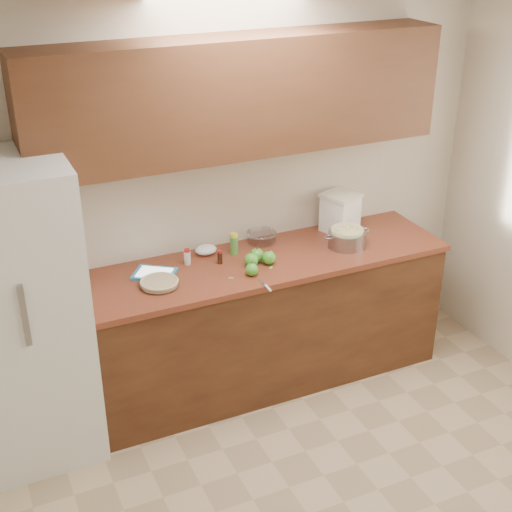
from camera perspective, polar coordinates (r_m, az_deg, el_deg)
name	(u,v)px	position (r m, az deg, el deg)	size (l,w,h in m)	color
room_shell	(385,321)	(3.25, 10.32, -5.14)	(3.60, 3.60, 3.60)	tan
counter_run	(251,323)	(4.78, -0.41, -5.37)	(2.64, 0.68, 0.92)	#572F18
upper_cabinets	(239,96)	(4.33, -1.33, 12.66)	(2.60, 0.34, 0.70)	#522C19
fridge	(20,315)	(4.23, -18.37, -4.54)	(0.70, 0.70, 1.80)	white
pie	(159,283)	(4.30, -7.74, -2.15)	(0.24, 0.24, 0.04)	silver
colander	(347,238)	(4.78, 7.27, 1.45)	(0.34, 0.25, 0.13)	gray
flour_canister	(340,212)	(4.98, 6.75, 3.52)	(0.29, 0.29, 0.28)	white
tablet	(154,274)	(4.44, -8.12, -1.41)	(0.31, 0.30, 0.02)	teal
paring_knife	(267,287)	(4.25, 0.90, -2.51)	(0.02, 0.16, 0.01)	gray
lemon_bottle	(234,244)	(4.63, -1.76, 0.96)	(0.05, 0.05, 0.15)	#4C8C38
cinnamon_shaker	(187,257)	(4.53, -5.52, -0.07)	(0.04, 0.04, 0.10)	beige
vanilla_bottle	(220,257)	(4.52, -2.91, -0.09)	(0.03, 0.03, 0.09)	black
mixing_bowl	(261,236)	(4.81, 0.44, 1.58)	(0.20, 0.20, 0.08)	silver
paper_towel	(206,250)	(4.66, -4.04, 0.50)	(0.14, 0.12, 0.06)	white
apple_left	(251,260)	(4.48, -0.37, -0.31)	(0.09, 0.09, 0.10)	green
apple_center	(257,255)	(4.54, 0.06, 0.06)	(0.09, 0.09, 0.10)	green
apple_front	(252,270)	(4.37, -0.33, -1.09)	(0.08, 0.08, 0.09)	green
apple_extra	(269,258)	(4.51, 1.04, -0.14)	(0.09, 0.09, 0.10)	green
peel_a	(231,278)	(4.36, -2.00, -1.77)	(0.03, 0.01, 0.00)	#82A852
peel_b	(268,264)	(4.53, 0.98, -0.61)	(0.03, 0.01, 0.00)	#82A852
peel_c	(271,268)	(4.48, 1.20, -0.94)	(0.03, 0.01, 0.00)	#82A852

